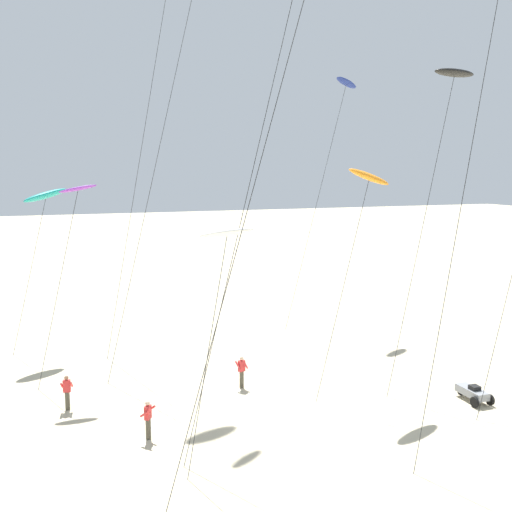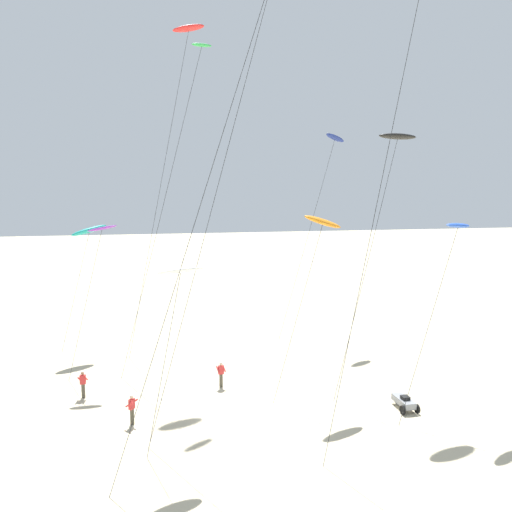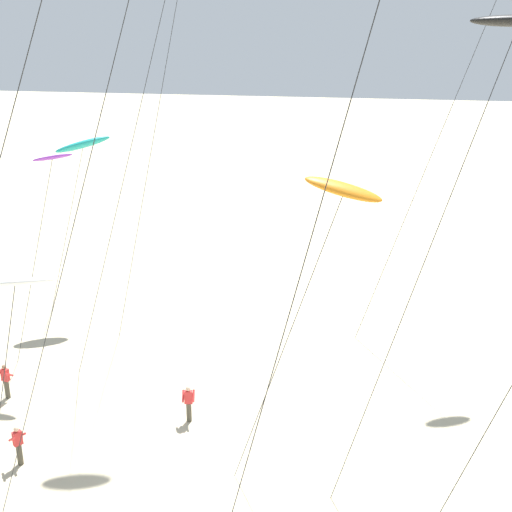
{
  "view_description": "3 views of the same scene",
  "coord_description": "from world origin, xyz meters",
  "px_view_note": "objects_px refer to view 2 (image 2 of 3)",
  "views": [
    {
      "loc": [
        -10.73,
        -22.77,
        11.14
      ],
      "look_at": [
        -0.16,
        5.26,
        6.66
      ],
      "focal_mm": 40.27,
      "sensor_mm": 36.0,
      "label": 1
    },
    {
      "loc": [
        -6.02,
        -26.12,
        12.52
      ],
      "look_at": [
        0.49,
        2.11,
        8.82
      ],
      "focal_mm": 34.14,
      "sensor_mm": 36.0,
      "label": 2
    },
    {
      "loc": [
        6.0,
        -19.56,
        16.15
      ],
      "look_at": [
        1.12,
        5.98,
        6.95
      ],
      "focal_mm": 47.09,
      "sensor_mm": 36.0,
      "label": 3
    }
  ],
  "objects_px": {
    "kite_orange": "(323,223)",
    "kite_flyer_furthest": "(132,409)",
    "kite_blue": "(458,227)",
    "kite_red": "(188,31)",
    "kite_flyer_nearest": "(83,384)",
    "kite_black": "(397,138)",
    "kite_green": "(199,56)",
    "beach_buggy": "(404,402)",
    "kite_flyer_middle": "(221,374)",
    "kite_white": "(180,272)",
    "kite_teal": "(89,231)",
    "kite_purple": "(101,231)",
    "kite_navy": "(334,141)"
  },
  "relations": [
    {
      "from": "kite_teal",
      "to": "kite_white",
      "type": "height_order",
      "value": "kite_teal"
    },
    {
      "from": "kite_green",
      "to": "kite_black",
      "type": "bearing_deg",
      "value": -32.24
    },
    {
      "from": "kite_blue",
      "to": "kite_flyer_nearest",
      "type": "bearing_deg",
      "value": 164.51
    },
    {
      "from": "kite_navy",
      "to": "kite_flyer_nearest",
      "type": "bearing_deg",
      "value": -151.29
    },
    {
      "from": "kite_black",
      "to": "kite_blue",
      "type": "xyz_separation_m",
      "value": [
        1.84,
        -3.88,
        -5.38
      ]
    },
    {
      "from": "kite_flyer_nearest",
      "to": "kite_flyer_middle",
      "type": "relative_size",
      "value": 1.0
    },
    {
      "from": "kite_black",
      "to": "kite_green",
      "type": "height_order",
      "value": "kite_green"
    },
    {
      "from": "kite_red",
      "to": "kite_flyer_furthest",
      "type": "distance_m",
      "value": 27.87
    },
    {
      "from": "kite_black",
      "to": "kite_red",
      "type": "xyz_separation_m",
      "value": [
        -11.91,
        11.05,
        8.92
      ]
    },
    {
      "from": "kite_flyer_middle",
      "to": "kite_flyer_nearest",
      "type": "bearing_deg",
      "value": 178.27
    },
    {
      "from": "kite_blue",
      "to": "kite_flyer_nearest",
      "type": "height_order",
      "value": "kite_blue"
    },
    {
      "from": "kite_blue",
      "to": "kite_teal",
      "type": "bearing_deg",
      "value": 142.79
    },
    {
      "from": "kite_black",
      "to": "beach_buggy",
      "type": "relative_size",
      "value": 7.93
    },
    {
      "from": "kite_navy",
      "to": "kite_flyer_furthest",
      "type": "bearing_deg",
      "value": -138.56
    },
    {
      "from": "kite_navy",
      "to": "kite_purple",
      "type": "distance_m",
      "value": 22.19
    },
    {
      "from": "kite_black",
      "to": "kite_green",
      "type": "bearing_deg",
      "value": 147.76
    },
    {
      "from": "kite_orange",
      "to": "kite_red",
      "type": "bearing_deg",
      "value": 122.73
    },
    {
      "from": "kite_navy",
      "to": "kite_orange",
      "type": "height_order",
      "value": "kite_navy"
    },
    {
      "from": "kite_blue",
      "to": "beach_buggy",
      "type": "height_order",
      "value": "kite_blue"
    },
    {
      "from": "kite_navy",
      "to": "kite_purple",
      "type": "height_order",
      "value": "kite_navy"
    },
    {
      "from": "kite_flyer_middle",
      "to": "kite_white",
      "type": "bearing_deg",
      "value": -113.1
    },
    {
      "from": "kite_flyer_middle",
      "to": "beach_buggy",
      "type": "bearing_deg",
      "value": -29.45
    },
    {
      "from": "kite_purple",
      "to": "kite_blue",
      "type": "height_order",
      "value": "kite_blue"
    },
    {
      "from": "beach_buggy",
      "to": "kite_navy",
      "type": "bearing_deg",
      "value": 82.55
    },
    {
      "from": "kite_white",
      "to": "kite_flyer_furthest",
      "type": "height_order",
      "value": "kite_white"
    },
    {
      "from": "kite_navy",
      "to": "kite_blue",
      "type": "xyz_separation_m",
      "value": [
        0.65,
        -17.33,
        -6.58
      ]
    },
    {
      "from": "kite_teal",
      "to": "kite_flyer_middle",
      "type": "distance_m",
      "value": 16.55
    },
    {
      "from": "kite_green",
      "to": "kite_white",
      "type": "bearing_deg",
      "value": -101.23
    },
    {
      "from": "kite_white",
      "to": "kite_flyer_nearest",
      "type": "xyz_separation_m",
      "value": [
        -5.58,
        7.26,
        -7.94
      ]
    },
    {
      "from": "kite_navy",
      "to": "kite_purple",
      "type": "relative_size",
      "value": 1.72
    },
    {
      "from": "kite_orange",
      "to": "kite_flyer_middle",
      "type": "xyz_separation_m",
      "value": [
        -6.18,
        1.73,
        -9.88
      ]
    },
    {
      "from": "kite_red",
      "to": "beach_buggy",
      "type": "bearing_deg",
      "value": -53.91
    },
    {
      "from": "kite_purple",
      "to": "kite_red",
      "type": "xyz_separation_m",
      "value": [
        6.58,
        4.87,
        14.95
      ]
    },
    {
      "from": "kite_navy",
      "to": "beach_buggy",
      "type": "bearing_deg",
      "value": -97.45
    },
    {
      "from": "kite_orange",
      "to": "kite_flyer_furthest",
      "type": "distance_m",
      "value": 15.5
    },
    {
      "from": "kite_blue",
      "to": "beach_buggy",
      "type": "xyz_separation_m",
      "value": [
        -2.91,
        0.06,
        -10.21
      ]
    },
    {
      "from": "kite_purple",
      "to": "beach_buggy",
      "type": "bearing_deg",
      "value": -29.86
    },
    {
      "from": "kite_red",
      "to": "kite_flyer_middle",
      "type": "xyz_separation_m",
      "value": [
        0.88,
        -9.25,
        -24.05
      ]
    },
    {
      "from": "kite_blue",
      "to": "kite_red",
      "type": "bearing_deg",
      "value": 132.64
    },
    {
      "from": "kite_navy",
      "to": "kite_flyer_nearest",
      "type": "distance_m",
      "value": 28.78
    },
    {
      "from": "kite_flyer_nearest",
      "to": "beach_buggy",
      "type": "relative_size",
      "value": 0.81
    },
    {
      "from": "kite_flyer_nearest",
      "to": "beach_buggy",
      "type": "height_order",
      "value": "kite_flyer_nearest"
    },
    {
      "from": "kite_purple",
      "to": "kite_teal",
      "type": "distance_m",
      "value": 6.67
    },
    {
      "from": "kite_navy",
      "to": "kite_orange",
      "type": "relative_size",
      "value": 1.58
    },
    {
      "from": "kite_black",
      "to": "kite_red",
      "type": "distance_m",
      "value": 18.54
    },
    {
      "from": "kite_flyer_middle",
      "to": "kite_blue",
      "type": "bearing_deg",
      "value": -23.82
    },
    {
      "from": "kite_green",
      "to": "beach_buggy",
      "type": "bearing_deg",
      "value": -46.68
    },
    {
      "from": "kite_red",
      "to": "kite_orange",
      "type": "bearing_deg",
      "value": -57.27
    },
    {
      "from": "kite_red",
      "to": "kite_flyer_middle",
      "type": "bearing_deg",
      "value": -84.56
    },
    {
      "from": "kite_teal",
      "to": "kite_orange",
      "type": "height_order",
      "value": "kite_orange"
    }
  ]
}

